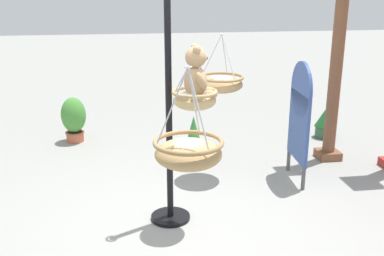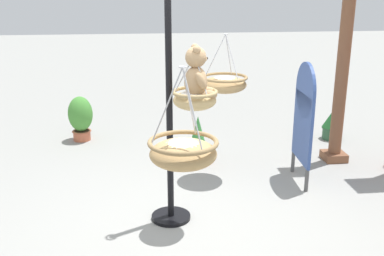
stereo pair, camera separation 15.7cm
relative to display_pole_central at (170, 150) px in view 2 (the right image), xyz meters
name	(u,v)px [view 2 (the right image)]	position (x,y,z in m)	size (l,w,h in m)	color
ground_plane	(190,226)	(0.19, 0.20, -0.83)	(40.00, 40.00, 0.00)	gray
display_pole_central	(170,150)	(0.00, 0.00, 0.00)	(0.44, 0.44, 2.60)	black
hanging_basket_with_teddy	(195,99)	(0.15, 0.25, 0.60)	(0.47, 0.47, 0.57)	tan
teddy_bear	(197,76)	(0.15, 0.27, 0.84)	(0.37, 0.34, 0.54)	tan
hanging_basket_left_high	(225,83)	(-1.13, 0.79, 0.47)	(0.60, 0.60, 0.76)	tan
hanging_basket_right_low	(183,152)	(1.33, 0.02, 0.47)	(0.55, 0.55, 0.79)	tan
greenhouse_pillar_left	(343,62)	(-1.52, 2.56, 0.65)	(0.34, 0.34, 3.05)	brown
potted_plant_fern_front	(81,117)	(-2.88, -1.31, -0.42)	(0.41, 0.41, 0.76)	#BC6042
potted_plant_flowering_red	(198,140)	(-1.61, 0.51, -0.46)	(0.25, 0.25, 0.73)	#BC6042
potted_plant_bushy_green	(332,124)	(-2.46, 2.91, -0.56)	(0.34, 0.34, 0.52)	#2D5638
display_sign_board	(304,113)	(-0.83, 1.78, 0.12)	(0.72, 0.08, 1.61)	#334C8C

